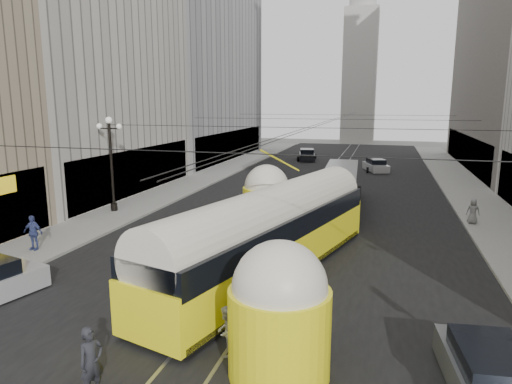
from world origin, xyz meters
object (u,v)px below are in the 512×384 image
Objects in this scene: streetcar at (271,233)px; city_bus at (340,186)px; pedestrian_crossing_a at (92,362)px; pedestrian_crossing_b at (226,331)px; sedan_grey at (490,376)px; pedestrian_sidewalk_right at (473,211)px; pedestrian_sidewalk_left at (33,233)px.

streetcar is 14.41m from city_bus.
pedestrian_crossing_a is 3.84m from pedestrian_crossing_b.
sedan_grey is (5.81, -21.18, -0.88)m from city_bus.
streetcar reaches higher than pedestrian_sidewalk_right.
city_bus reaches higher than pedestrian_crossing_a.
streetcar is 1.57× the size of city_bus.
pedestrian_crossing_a is 1.22× the size of pedestrian_crossing_b.
pedestrian_sidewalk_right is 25.03m from pedestrian_sidewalk_left.
pedestrian_sidewalk_left is (-9.86, 9.14, 0.09)m from pedestrian_crossing_a.
pedestrian_sidewalk_right is (10.00, 11.18, -0.99)m from streetcar.
pedestrian_crossing_b is 1.00× the size of pedestrian_sidewalk_right.
pedestrian_crossing_a is (-9.83, -2.59, 0.30)m from sedan_grey.
pedestrian_sidewalk_left is (-19.69, 6.55, 0.39)m from sedan_grey.
pedestrian_sidewalk_left reaches higher than sedan_grey.
pedestrian_sidewalk_left reaches higher than pedestrian_crossing_b.
sedan_grey is at bearing -22.28° from pedestrian_sidewalk_left.
pedestrian_sidewalk_right is at bearing -8.67° from pedestrian_crossing_a.
streetcar is at bearing -96.56° from city_bus.
pedestrian_sidewalk_right is at bearing 81.98° from sedan_grey.
city_bus is 7.14× the size of pedestrian_sidewalk_right.
pedestrian_sidewalk_left is at bearing -178.50° from streetcar.
streetcar is 9.80m from pedestrian_crossing_a.
streetcar is at bearing 8.20° from pedestrian_crossing_a.
pedestrian_crossing_a is 1.07× the size of pedestrian_sidewalk_left.
pedestrian_crossing_b is at bearing -22.07° from pedestrian_crossing_a.
sedan_grey is 10.17m from pedestrian_crossing_a.
pedestrian_crossing_a reaches higher than sedan_grey.
streetcar is 11.20× the size of pedestrian_crossing_b.
pedestrian_sidewalk_right is at bearing 23.46° from pedestrian_sidewalk_left.
pedestrian_crossing_b is at bearing 72.25° from pedestrian_sidewalk_right.
pedestrian_sidewalk_left is at bearing -118.76° from pedestrian_crossing_b.
pedestrian_crossing_b is at bearing -93.64° from city_bus.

